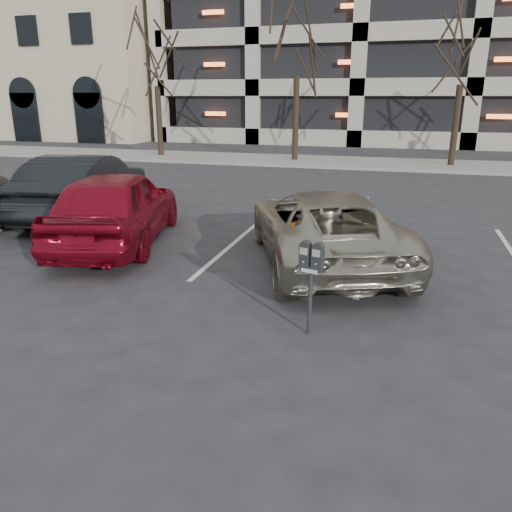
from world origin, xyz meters
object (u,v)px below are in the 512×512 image
(car_red, at_px, (117,207))
(car_dark, at_px, (85,186))
(tree_c, at_px, (467,30))
(parking_meter, at_px, (311,265))
(tree_b, at_px, (298,19))
(tree_a, at_px, (155,40))
(suv_silver, at_px, (324,227))

(car_red, bearing_deg, car_dark, -57.36)
(tree_c, relative_size, car_red, 1.64)
(tree_c, distance_m, parking_meter, 18.50)
(tree_b, xyz_separation_m, tree_c, (7.00, 0.00, -0.69))
(tree_a, xyz_separation_m, parking_meter, (10.91, -17.66, -4.59))
(car_dark, bearing_deg, parking_meter, 133.23)
(suv_silver, xyz_separation_m, car_red, (-4.37, 0.05, 0.11))
(tree_b, bearing_deg, tree_c, 0.00)
(suv_silver, bearing_deg, car_dark, -38.95)
(parking_meter, xyz_separation_m, car_red, (-4.66, 3.09, -0.16))
(parking_meter, relative_size, suv_silver, 0.23)
(suv_silver, relative_size, car_dark, 1.12)
(tree_b, distance_m, tree_c, 7.03)
(tree_a, height_order, suv_silver, tree_a)
(tree_c, bearing_deg, tree_b, 180.00)
(tree_c, relative_size, parking_meter, 6.15)
(car_red, distance_m, car_dark, 2.92)
(tree_a, distance_m, suv_silver, 18.71)
(parking_meter, height_order, car_dark, car_dark)
(suv_silver, distance_m, car_dark, 6.82)
(tree_c, bearing_deg, car_red, -118.02)
(tree_a, distance_m, tree_b, 7.03)
(suv_silver, bearing_deg, tree_c, -124.50)
(parking_meter, xyz_separation_m, car_dark, (-6.80, 5.08, -0.16))
(tree_b, relative_size, tree_c, 1.12)
(tree_c, xyz_separation_m, car_red, (-7.75, -14.57, -4.75))
(parking_meter, bearing_deg, car_red, 160.72)
(car_red, bearing_deg, tree_c, -132.27)
(tree_c, distance_m, suv_silver, 15.77)
(tree_a, distance_m, parking_meter, 21.26)
(tree_b, bearing_deg, suv_silver, -76.09)
(car_dark, bearing_deg, suv_silver, 152.56)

